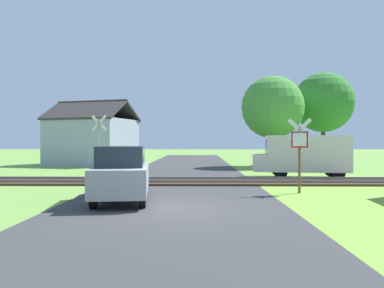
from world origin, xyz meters
name	(u,v)px	position (x,y,z in m)	size (l,w,h in m)	color
ground_plane	(170,209)	(0.00, 0.00, 0.00)	(160.00, 160.00, 0.00)	#6B9942
road_asphalt	(175,198)	(0.00, 2.00, 0.00)	(6.87, 80.00, 0.01)	#38383A
rail_track	(181,182)	(0.00, 6.67, 0.06)	(60.00, 2.60, 0.22)	#422D1E
stop_sign_near	(300,148)	(4.55, 3.25, 1.68)	(0.86, 0.24, 2.79)	brown
crossing_sign_far	(99,142)	(-4.47, 9.04, 1.92)	(0.86, 0.23, 3.32)	#9E9EA5
house	(92,140)	(-7.89, 19.89, 2.00)	(7.58, 6.93, 5.28)	#99A3B7
tree_right	(273,107)	(6.51, 18.06, 4.54)	(4.76, 4.76, 6.93)	#513823
tree_far	(323,103)	(11.31, 20.84, 5.18)	(4.99, 4.99, 7.69)	#513823
mail_truck	(303,154)	(6.38, 9.29, 1.24)	(5.07, 2.38, 2.24)	silver
parked_car	(122,173)	(-1.66, 1.39, 0.89)	(2.08, 4.16, 1.78)	#99999E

